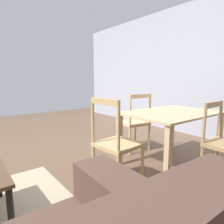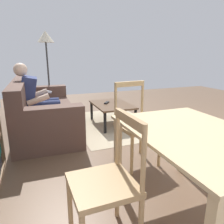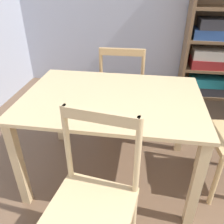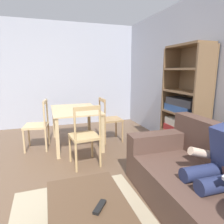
{
  "view_description": "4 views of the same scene",
  "coord_description": "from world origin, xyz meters",
  "px_view_note": "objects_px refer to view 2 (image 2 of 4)",
  "views": [
    {
      "loc": [
        0.71,
        2.82,
        1.16
      ],
      "look_at": [
        -0.26,
        1.57,
        0.9
      ],
      "focal_mm": 31.89,
      "sensor_mm": 36.0,
      "label": 1
    },
    {
      "loc": [
        -2.71,
        2.35,
        1.29
      ],
      "look_at": [
        0.89,
        0.98,
        0.23
      ],
      "focal_mm": 34.23,
      "sensor_mm": 36.0,
      "label": 2
    },
    {
      "loc": [
        -1.32,
        -0.23,
        1.48
      ],
      "look_at": [
        -1.54,
        1.23,
        0.6
      ],
      "focal_mm": 37.59,
      "sensor_mm": 36.0,
      "label": 3
    },
    {
      "loc": [
        2.33,
        0.71,
        1.47
      ],
      "look_at": [
        -0.26,
        1.57,
        0.9
      ],
      "focal_mm": 31.85,
      "sensor_mm": 36.0,
      "label": 4
    }
  ],
  "objects_px": {
    "dining_chair_facing_couch": "(136,125)",
    "floor_lamp": "(46,44)",
    "coffee_table": "(112,106)",
    "person_lounging": "(37,98)",
    "tv_remote": "(107,103)",
    "dining_table": "(195,145)",
    "couch": "(41,113)",
    "dining_chair_near_wall": "(107,183)"
  },
  "relations": [
    {
      "from": "dining_chair_near_wall",
      "to": "floor_lamp",
      "type": "distance_m",
      "value": 4.01
    },
    {
      "from": "dining_chair_facing_couch",
      "to": "floor_lamp",
      "type": "distance_m",
      "value": 3.17
    },
    {
      "from": "couch",
      "to": "dining_chair_near_wall",
      "type": "height_order",
      "value": "dining_chair_near_wall"
    },
    {
      "from": "dining_table",
      "to": "dining_chair_facing_couch",
      "type": "bearing_deg",
      "value": 0.21
    },
    {
      "from": "tv_remote",
      "to": "dining_chair_facing_couch",
      "type": "relative_size",
      "value": 0.17
    },
    {
      "from": "dining_chair_facing_couch",
      "to": "floor_lamp",
      "type": "relative_size",
      "value": 0.55
    },
    {
      "from": "coffee_table",
      "to": "dining_chair_facing_couch",
      "type": "height_order",
      "value": "dining_chair_facing_couch"
    },
    {
      "from": "coffee_table",
      "to": "floor_lamp",
      "type": "height_order",
      "value": "floor_lamp"
    },
    {
      "from": "person_lounging",
      "to": "dining_chair_facing_couch",
      "type": "xyz_separation_m",
      "value": [
        -1.57,
        -1.04,
        -0.11
      ]
    },
    {
      "from": "coffee_table",
      "to": "dining_chair_near_wall",
      "type": "bearing_deg",
      "value": 158.36
    },
    {
      "from": "floor_lamp",
      "to": "coffee_table",
      "type": "bearing_deg",
      "value": -145.75
    },
    {
      "from": "dining_chair_facing_couch",
      "to": "floor_lamp",
      "type": "xyz_separation_m",
      "value": [
        2.91,
        0.73,
        1.02
      ]
    },
    {
      "from": "coffee_table",
      "to": "dining_chair_near_wall",
      "type": "height_order",
      "value": "dining_chair_near_wall"
    },
    {
      "from": "couch",
      "to": "dining_chair_facing_couch",
      "type": "relative_size",
      "value": 2.23
    },
    {
      "from": "tv_remote",
      "to": "floor_lamp",
      "type": "relative_size",
      "value": 0.1
    },
    {
      "from": "couch",
      "to": "person_lounging",
      "type": "distance_m",
      "value": 0.28
    },
    {
      "from": "tv_remote",
      "to": "dining_chair_near_wall",
      "type": "relative_size",
      "value": 0.19
    },
    {
      "from": "tv_remote",
      "to": "dining_table",
      "type": "relative_size",
      "value": 0.13
    },
    {
      "from": "coffee_table",
      "to": "tv_remote",
      "type": "distance_m",
      "value": 0.13
    },
    {
      "from": "tv_remote",
      "to": "dining_table",
      "type": "bearing_deg",
      "value": 123.99
    },
    {
      "from": "dining_table",
      "to": "tv_remote",
      "type": "bearing_deg",
      "value": -4.0
    },
    {
      "from": "couch",
      "to": "person_lounging",
      "type": "bearing_deg",
      "value": 117.58
    },
    {
      "from": "person_lounging",
      "to": "tv_remote",
      "type": "height_order",
      "value": "person_lounging"
    },
    {
      "from": "tv_remote",
      "to": "floor_lamp",
      "type": "bearing_deg",
      "value": -18.37
    },
    {
      "from": "couch",
      "to": "floor_lamp",
      "type": "distance_m",
      "value": 1.79
    },
    {
      "from": "dining_table",
      "to": "dining_chair_facing_couch",
      "type": "relative_size",
      "value": 1.3
    },
    {
      "from": "dining_table",
      "to": "floor_lamp",
      "type": "xyz_separation_m",
      "value": [
        3.88,
        0.73,
        0.87
      ]
    },
    {
      "from": "floor_lamp",
      "to": "person_lounging",
      "type": "bearing_deg",
      "value": 166.74
    },
    {
      "from": "person_lounging",
      "to": "floor_lamp",
      "type": "height_order",
      "value": "floor_lamp"
    },
    {
      "from": "dining_table",
      "to": "dining_chair_near_wall",
      "type": "relative_size",
      "value": 1.38
    },
    {
      "from": "coffee_table",
      "to": "floor_lamp",
      "type": "bearing_deg",
      "value": 34.25
    },
    {
      "from": "dining_chair_near_wall",
      "to": "floor_lamp",
      "type": "relative_size",
      "value": 0.52
    },
    {
      "from": "couch",
      "to": "person_lounging",
      "type": "relative_size",
      "value": 1.88
    },
    {
      "from": "couch",
      "to": "person_lounging",
      "type": "xyz_separation_m",
      "value": [
        -0.02,
        0.05,
        0.27
      ]
    },
    {
      "from": "coffee_table",
      "to": "dining_table",
      "type": "bearing_deg",
      "value": 174.08
    },
    {
      "from": "dining_chair_facing_couch",
      "to": "floor_lamp",
      "type": "bearing_deg",
      "value": 14.05
    },
    {
      "from": "floor_lamp",
      "to": "dining_chair_near_wall",
      "type": "bearing_deg",
      "value": -179.7
    },
    {
      "from": "dining_chair_near_wall",
      "to": "coffee_table",
      "type": "bearing_deg",
      "value": -21.64
    },
    {
      "from": "dining_table",
      "to": "floor_lamp",
      "type": "bearing_deg",
      "value": 10.7
    },
    {
      "from": "person_lounging",
      "to": "dining_chair_facing_couch",
      "type": "distance_m",
      "value": 1.89
    },
    {
      "from": "dining_chair_near_wall",
      "to": "person_lounging",
      "type": "bearing_deg",
      "value": 7.56
    },
    {
      "from": "couch",
      "to": "coffee_table",
      "type": "xyz_separation_m",
      "value": [
        -0.13,
        -1.26,
        0.03
      ]
    }
  ]
}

